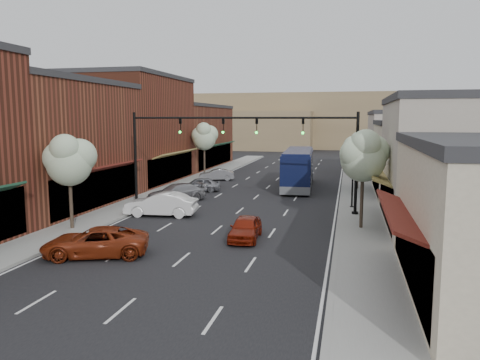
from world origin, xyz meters
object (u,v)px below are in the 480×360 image
Objects in this scene: parked_car_a at (95,242)px; red_hatchback at (245,228)px; parked_car_d at (199,185)px; tree_right_near at (364,155)px; lamp_post_near at (353,168)px; parked_car_c at (176,193)px; lamp_post_far at (352,151)px; tree_right_far at (359,147)px; signal_mast_left at (165,145)px; coach_bus at (298,168)px; signal_mast_right at (321,147)px; parked_car_e at (216,175)px; tree_left_far at (204,136)px; tree_left_near at (69,159)px; parked_car_b at (161,204)px.

red_hatchback is at bearing 107.70° from parked_car_a.
tree_right_near is at bearing 29.28° from parked_car_d.
parked_car_c is at bearing 179.69° from lamp_post_near.
tree_right_near is at bearing -88.70° from lamp_post_far.
tree_right_far is 1.22× the size of lamp_post_near.
parked_car_a is (1.42, -12.41, -3.93)m from signal_mast_left.
parked_car_d is (-7.67, 15.35, 0.01)m from red_hatchback.
tree_right_far is 14.94m from parked_car_d.
parked_car_a is (-6.31, -4.68, 0.05)m from red_hatchback.
coach_bus reaches higher than red_hatchback.
tree_right_far is at bearing 80.35° from parked_car_c.
lamp_post_near is 14.50m from parked_car_d.
signal_mast_left is 0.69× the size of coach_bus.
signal_mast_right is 1.85× the size of lamp_post_far.
parked_car_e is (-8.30, 23.20, -0.03)m from red_hatchback.
signal_mast_right is 9.37m from red_hatchback.
red_hatchback is (-6.23, -19.67, -3.35)m from tree_right_far.
tree_left_far is at bearing 145.85° from parked_car_c.
parked_car_e is (-13.98, -4.53, -2.40)m from lamp_post_far.
tree_left_near is at bearing -108.10° from signal_mast_left.
signal_mast_left is 15.99m from parked_car_e.
tree_right_near is at bearing -74.86° from coach_bus.
lamp_post_near is at bearing 57.68° from red_hatchback.
signal_mast_left is 18.14m from tree_left_far.
lamp_post_far reaches higher than parked_car_b.
tree_left_near is 10.97m from red_hatchback.
signal_mast_left is at bearing -21.18° from parked_car_d.
parked_car_c is (-13.62, -17.43, -2.31)m from lamp_post_far.
parked_car_c is 5.05m from parked_car_d.
tree_right_far is at bearing -8.29° from coach_bus.
signal_mast_left is 2.15× the size of parked_car_d.
signal_mast_left is at bearing -81.65° from tree_left_far.
parked_car_d is (-13.36, -12.38, -2.35)m from lamp_post_far.
tree_right_near is 0.50× the size of coach_bus.
parked_car_b is at bearing 142.13° from red_hatchback.
tree_right_far is 1.44× the size of red_hatchback.
tree_left_near reaches higher than coach_bus.
signal_mast_right is 12.27m from tree_right_far.
coach_bus is at bearing 108.52° from tree_right_near.
parked_car_e is (-0.56, 15.47, -4.01)m from signal_mast_left.
tree_left_far is at bearing 136.11° from lamp_post_near.
parked_car_e is (2.07, -2.47, -4.00)m from tree_left_far.
lamp_post_near reaches higher than parked_car_b.
parked_car_d is 1.03× the size of parked_car_e.
tree_right_near is at bearing 27.26° from red_hatchback.
tree_right_far is at bearing 86.58° from parked_car_d.
lamp_post_near is (-0.55, 6.56, -1.45)m from tree_right_near.
tree_left_near is 7.05m from parked_car_b.
tree_left_near is 19.25m from lamp_post_near.
lamp_post_near is (16.05, -15.44, -1.60)m from tree_left_far.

